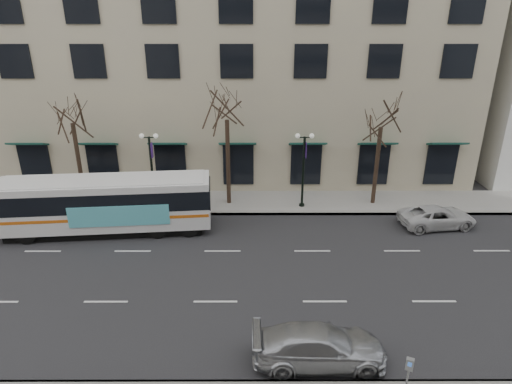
{
  "coord_description": "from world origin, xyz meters",
  "views": [
    {
      "loc": [
        1.82,
        -18.51,
        11.92
      ],
      "look_at": [
        1.86,
        1.17,
        4.0
      ],
      "focal_mm": 30.0,
      "sensor_mm": 36.0,
      "label": 1
    }
  ],
  "objects_px": {
    "lamp_post_left": "(152,167)",
    "lamp_post_right": "(304,167)",
    "tree_far_mid": "(227,105)",
    "city_bus": "(107,203)",
    "white_pickup": "(437,217)",
    "silver_car": "(319,346)",
    "tree_far_left": "(70,108)",
    "tree_far_right": "(382,113)",
    "pay_station": "(409,367)"
  },
  "relations": [
    {
      "from": "lamp_post_left",
      "to": "lamp_post_right",
      "type": "xyz_separation_m",
      "value": [
        10.0,
        0.0,
        0.0
      ]
    },
    {
      "from": "tree_far_mid",
      "to": "city_bus",
      "type": "relative_size",
      "value": 0.68
    },
    {
      "from": "lamp_post_left",
      "to": "white_pickup",
      "type": "xyz_separation_m",
      "value": [
        18.07,
        -2.81,
        -2.3
      ]
    },
    {
      "from": "lamp_post_left",
      "to": "silver_car",
      "type": "xyz_separation_m",
      "value": [
        9.19,
        -14.18,
        -2.22
      ]
    },
    {
      "from": "tree_far_mid",
      "to": "lamp_post_left",
      "type": "xyz_separation_m",
      "value": [
        -4.99,
        -0.6,
        -3.96
      ]
    },
    {
      "from": "lamp_post_right",
      "to": "white_pickup",
      "type": "relative_size",
      "value": 1.12
    },
    {
      "from": "tree_far_left",
      "to": "tree_far_right",
      "type": "bearing_deg",
      "value": 0.0
    },
    {
      "from": "lamp_post_left",
      "to": "pay_station",
      "type": "xyz_separation_m",
      "value": [
        12.04,
        -15.5,
        -1.92
      ]
    },
    {
      "from": "tree_far_right",
      "to": "tree_far_left",
      "type": "bearing_deg",
      "value": 180.0
    },
    {
      "from": "tree_far_right",
      "to": "silver_car",
      "type": "xyz_separation_m",
      "value": [
        -5.8,
        -14.78,
        -5.7
      ]
    },
    {
      "from": "tree_far_left",
      "to": "lamp_post_left",
      "type": "bearing_deg",
      "value": -6.83
    },
    {
      "from": "lamp_post_right",
      "to": "silver_car",
      "type": "distance_m",
      "value": 14.37
    },
    {
      "from": "tree_far_right",
      "to": "lamp_post_right",
      "type": "distance_m",
      "value": 6.11
    },
    {
      "from": "tree_far_right",
      "to": "pay_station",
      "type": "xyz_separation_m",
      "value": [
        -2.95,
        -16.1,
        -5.4
      ]
    },
    {
      "from": "tree_far_right",
      "to": "city_bus",
      "type": "relative_size",
      "value": 0.64
    },
    {
      "from": "tree_far_left",
      "to": "silver_car",
      "type": "height_order",
      "value": "tree_far_left"
    },
    {
      "from": "tree_far_left",
      "to": "silver_car",
      "type": "xyz_separation_m",
      "value": [
        14.2,
        -14.78,
        -5.97
      ]
    },
    {
      "from": "tree_far_left",
      "to": "tree_far_mid",
      "type": "distance_m",
      "value": 10.0
    },
    {
      "from": "city_bus",
      "to": "pay_station",
      "type": "relative_size",
      "value": 10.48
    },
    {
      "from": "tree_far_mid",
      "to": "city_bus",
      "type": "bearing_deg",
      "value": -150.03
    },
    {
      "from": "lamp_post_left",
      "to": "white_pickup",
      "type": "height_order",
      "value": "lamp_post_left"
    },
    {
      "from": "tree_far_mid",
      "to": "white_pickup",
      "type": "height_order",
      "value": "tree_far_mid"
    },
    {
      "from": "city_bus",
      "to": "white_pickup",
      "type": "height_order",
      "value": "city_bus"
    },
    {
      "from": "lamp_post_left",
      "to": "lamp_post_right",
      "type": "distance_m",
      "value": 10.0
    },
    {
      "from": "tree_far_mid",
      "to": "tree_far_right",
      "type": "height_order",
      "value": "tree_far_mid"
    },
    {
      "from": "tree_far_right",
      "to": "pay_station",
      "type": "relative_size",
      "value": 6.71
    },
    {
      "from": "lamp_post_right",
      "to": "silver_car",
      "type": "bearing_deg",
      "value": -93.28
    },
    {
      "from": "tree_far_left",
      "to": "white_pickup",
      "type": "relative_size",
      "value": 1.8
    },
    {
      "from": "tree_far_right",
      "to": "city_bus",
      "type": "bearing_deg",
      "value": -166.66
    },
    {
      "from": "tree_far_mid",
      "to": "city_bus",
      "type": "distance_m",
      "value": 9.53
    },
    {
      "from": "tree_far_left",
      "to": "city_bus",
      "type": "bearing_deg",
      "value": -53.21
    },
    {
      "from": "white_pickup",
      "to": "tree_far_right",
      "type": "bearing_deg",
      "value": 34.16
    },
    {
      "from": "tree_far_mid",
      "to": "silver_car",
      "type": "bearing_deg",
      "value": -74.15
    },
    {
      "from": "tree_far_mid",
      "to": "lamp_post_right",
      "type": "relative_size",
      "value": 1.64
    },
    {
      "from": "silver_car",
      "to": "lamp_post_right",
      "type": "bearing_deg",
      "value": -4.06
    },
    {
      "from": "tree_far_right",
      "to": "lamp_post_left",
      "type": "relative_size",
      "value": 1.55
    },
    {
      "from": "tree_far_left",
      "to": "lamp_post_right",
      "type": "xyz_separation_m",
      "value": [
        15.01,
        -0.6,
        -3.75
      ]
    },
    {
      "from": "tree_far_right",
      "to": "lamp_post_right",
      "type": "relative_size",
      "value": 1.55
    },
    {
      "from": "tree_far_mid",
      "to": "pay_station",
      "type": "bearing_deg",
      "value": -66.35
    },
    {
      "from": "tree_far_left",
      "to": "lamp_post_right",
      "type": "relative_size",
      "value": 1.6
    },
    {
      "from": "tree_far_right",
      "to": "white_pickup",
      "type": "bearing_deg",
      "value": -47.92
    },
    {
      "from": "tree_far_right",
      "to": "pay_station",
      "type": "height_order",
      "value": "tree_far_right"
    },
    {
      "from": "lamp_post_right",
      "to": "tree_far_right",
      "type": "bearing_deg",
      "value": 6.85
    },
    {
      "from": "lamp_post_left",
      "to": "tree_far_right",
      "type": "bearing_deg",
      "value": 2.29
    },
    {
      "from": "tree_far_mid",
      "to": "lamp_post_left",
      "type": "distance_m",
      "value": 6.4
    },
    {
      "from": "tree_far_right",
      "to": "white_pickup",
      "type": "height_order",
      "value": "tree_far_right"
    },
    {
      "from": "tree_far_right",
      "to": "silver_car",
      "type": "distance_m",
      "value": 16.87
    },
    {
      "from": "tree_far_left",
      "to": "pay_station",
      "type": "distance_m",
      "value": 24.13
    },
    {
      "from": "tree_far_left",
      "to": "tree_far_right",
      "type": "xyz_separation_m",
      "value": [
        20.0,
        0.0,
        -0.28
      ]
    },
    {
      "from": "lamp_post_left",
      "to": "tree_far_left",
      "type": "bearing_deg",
      "value": 173.17
    }
  ]
}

